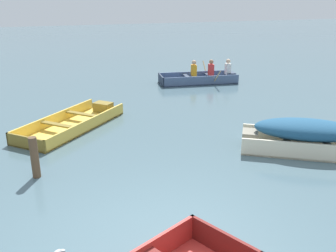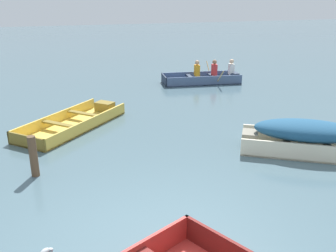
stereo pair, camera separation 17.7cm
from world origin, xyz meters
The scene contains 5 objects.
ground_plane centered at (0.00, 0.00, 0.00)m, with size 80.00×80.00×0.00m, color #47606B.
skiff_cream_near_moored centered at (4.23, 2.16, 0.45)m, with size 2.99×2.36×0.77m.
skiff_yellow_mid_moored centered at (-0.61, 5.62, 0.10)m, with size 3.17×3.23×0.32m.
rowboat_slate_blue_with_crew centered at (4.87, 9.39, 0.22)m, with size 3.20×2.27×0.93m.
mooring_post centered at (-1.62, 2.78, 0.42)m, with size 0.16×0.16×0.85m, color brown.
Camera 1 is at (-1.25, -4.40, 3.48)m, focal length 40.00 mm.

